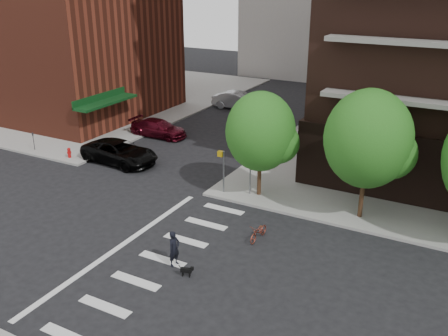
% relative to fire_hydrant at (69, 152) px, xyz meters
% --- Properties ---
extents(ground, '(120.00, 120.00, 0.00)m').
position_rel_fire_hydrant_xyz_m(ground, '(10.50, -7.80, -0.55)').
color(ground, black).
rests_on(ground, ground).
extents(sidewalk_nw, '(31.00, 33.00, 0.15)m').
position_rel_fire_hydrant_xyz_m(sidewalk_nw, '(-14.00, 15.70, -0.48)').
color(sidewalk_nw, gray).
rests_on(sidewalk_nw, ground).
extents(crosswalk, '(3.85, 13.00, 0.01)m').
position_rel_fire_hydrant_xyz_m(crosswalk, '(12.71, -7.80, -0.55)').
color(crosswalk, silver).
rests_on(crosswalk, ground).
extents(tree_a, '(4.00, 4.00, 5.90)m').
position_rel_fire_hydrant_xyz_m(tree_a, '(14.50, 0.70, 3.49)').
color(tree_a, '#301E11').
rests_on(tree_a, sidewalk_ne).
extents(tree_b, '(4.50, 4.50, 6.65)m').
position_rel_fire_hydrant_xyz_m(tree_b, '(20.50, 0.70, 3.99)').
color(tree_b, '#301E11').
rests_on(tree_b, sidewalk_ne).
extents(pedestrian_signal, '(2.18, 0.67, 2.60)m').
position_rel_fire_hydrant_xyz_m(pedestrian_signal, '(12.82, 0.12, 1.30)').
color(pedestrian_signal, slate).
rests_on(pedestrian_signal, sidewalk_ne).
extents(fire_hydrant, '(0.24, 0.24, 0.73)m').
position_rel_fire_hydrant_xyz_m(fire_hydrant, '(0.00, 0.00, 0.00)').
color(fire_hydrant, '#A50C0C').
rests_on(fire_hydrant, sidewalk_nw).
extents(parking_meter, '(0.10, 0.08, 1.32)m').
position_rel_fire_hydrant_xyz_m(parking_meter, '(-3.50, -0.00, 0.41)').
color(parking_meter, black).
rests_on(parking_meter, sidewalk_nw).
extents(parked_car_black, '(3.01, 5.84, 1.58)m').
position_rel_fire_hydrant_xyz_m(parked_car_black, '(3.60, 1.20, 0.24)').
color(parked_car_black, black).
rests_on(parked_car_black, ground).
extents(parked_car_maroon, '(2.04, 4.83, 1.39)m').
position_rel_fire_hydrant_xyz_m(parked_car_maroon, '(2.48, 7.40, 0.14)').
color(parked_car_maroon, '#470914').
rests_on(parked_car_maroon, ground).
extents(parked_car_silver, '(2.02, 5.10, 1.65)m').
position_rel_fire_hydrant_xyz_m(parked_car_silver, '(4.16, 18.33, 0.27)').
color(parked_car_silver, '#A2A6AA').
rests_on(parked_car_silver, ground).
extents(scooter, '(0.65, 1.66, 0.86)m').
position_rel_fire_hydrant_xyz_m(scooter, '(16.64, -3.98, -0.12)').
color(scooter, brown).
rests_on(scooter, ground).
extents(dog_walker, '(0.68, 0.50, 1.71)m').
position_rel_fire_hydrant_xyz_m(dog_walker, '(14.26, -7.92, 0.30)').
color(dog_walker, black).
rests_on(dog_walker, ground).
extents(dog, '(0.60, 0.30, 0.50)m').
position_rel_fire_hydrant_xyz_m(dog, '(15.25, -8.43, -0.24)').
color(dog, black).
rests_on(dog, ground).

